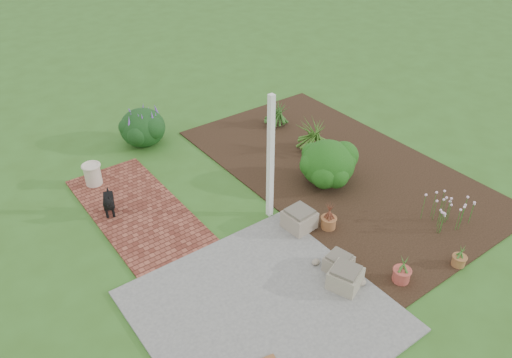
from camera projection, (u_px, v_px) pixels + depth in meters
ground at (260, 223)px, 9.38m from camera, size 80.00×80.00×0.00m
concrete_patio at (263, 311)px, 7.58m from camera, size 3.50×3.50×0.04m
brick_path at (136, 209)px, 9.70m from camera, size 1.60×3.50×0.04m
garden_bed at (337, 168)px, 10.94m from camera, size 4.00×7.00×0.03m
veranda_post at (270, 159)px, 8.90m from camera, size 0.10×0.10×2.50m
stone_trough_near at (338, 264)px, 8.22m from camera, size 0.47×0.47×0.26m
stone_trough_mid at (345, 278)px, 7.91m from camera, size 0.61×0.61×0.31m
stone_trough_far at (299, 220)px, 9.13m from camera, size 0.54×0.54×0.33m
black_dog at (108, 202)px, 9.37m from camera, size 0.33×0.57×0.51m
cream_ceramic_urn at (93, 175)px, 10.28m from camera, size 0.34×0.34×0.45m
evergreen_shrub at (328, 162)px, 10.22m from camera, size 1.18×1.18×0.95m
agapanthus_clump_back at (313, 133)px, 11.31m from camera, size 1.30×1.30×0.90m
agapanthus_clump_front at (276, 111)px, 12.40m from camera, size 1.05×1.05×0.76m
pink_flower_patch at (450, 210)px, 9.19m from camera, size 1.19×1.19×0.57m
terracotta_pot_bronze at (328, 222)px, 9.17m from camera, size 0.34×0.34×0.22m
terracotta_pot_small_left at (459, 261)px, 8.35m from camera, size 0.28×0.28×0.18m
terracotta_pot_small_right at (401, 275)px, 8.04m from camera, size 0.28×0.28×0.23m
purple_flowering_bush at (142, 127)px, 11.65m from camera, size 1.40×1.40×0.90m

